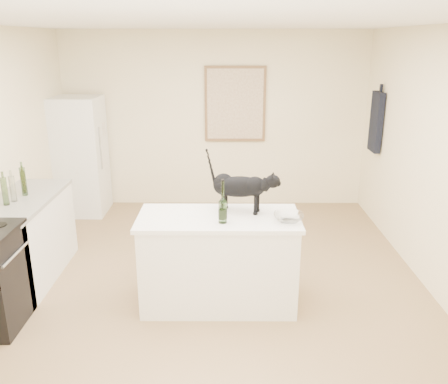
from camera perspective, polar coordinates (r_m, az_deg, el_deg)
floor at (r=4.91m, az=-1.78°, el=-11.97°), size 5.50×5.50×0.00m
ceiling at (r=4.26m, az=-2.14°, el=19.97°), size 5.50×5.50×0.00m
wall_back at (r=7.10m, az=-1.11°, el=8.65°), size 4.50×0.00×4.50m
wall_front at (r=1.90m, az=-5.22°, el=-19.41°), size 4.50×0.00×4.50m
wall_right at (r=4.87m, az=25.57°, el=2.52°), size 0.00×5.50×5.50m
island_base at (r=4.53m, az=-0.64°, el=-8.53°), size 1.44×0.67×0.86m
island_top at (r=4.35m, az=-0.66°, el=-3.21°), size 1.50×0.70×0.04m
left_cabinets at (r=5.41m, az=-22.90°, el=-5.45°), size 0.60×1.40×0.86m
left_countertop at (r=5.26m, az=-23.49°, el=-0.94°), size 0.62×1.44×0.04m
fridge at (r=7.12m, az=-17.10°, el=4.18°), size 0.68×0.68×1.70m
artwork_frame at (r=7.03m, az=1.36°, el=10.62°), size 0.90×0.03×1.10m
artwork_canvas at (r=7.01m, az=1.37°, el=10.60°), size 0.82×0.00×1.02m
hanging_garment at (r=6.70m, az=18.01°, el=8.09°), size 0.08×0.34×0.80m
black_cat at (r=4.40m, az=1.90°, el=0.33°), size 0.65×0.35×0.44m
wine_bottle at (r=4.13m, az=-0.16°, el=-1.47°), size 0.10×0.10×0.35m
glass_bowl at (r=4.26m, az=7.83°, el=-3.09°), size 0.28×0.28×0.07m
fridge_paper at (r=7.01m, az=-14.52°, el=7.45°), size 0.06×0.12×0.17m
counter_bottle_cluster at (r=5.22m, az=-23.94°, el=0.67°), size 0.12×0.45×0.30m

